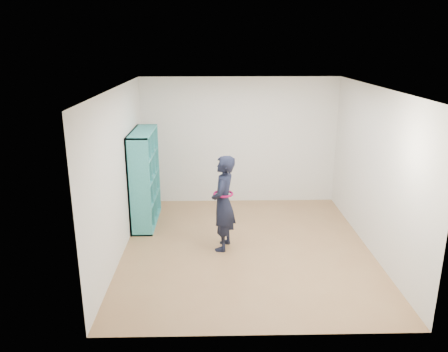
{
  "coord_description": "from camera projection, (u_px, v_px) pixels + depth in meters",
  "views": [
    {
      "loc": [
        -0.52,
        -6.52,
        3.24
      ],
      "look_at": [
        -0.36,
        0.3,
        1.15
      ],
      "focal_mm": 35.0,
      "sensor_mm": 36.0,
      "label": 1
    }
  ],
  "objects": [
    {
      "name": "bookshelf",
      "position": [
        143.0,
        179.0,
        7.98
      ],
      "size": [
        0.38,
        1.31,
        1.74
      ],
      "color": "teal",
      "rests_on": "floor"
    },
    {
      "name": "ceiling",
      "position": [
        249.0,
        88.0,
        6.44
      ],
      "size": [
        4.5,
        4.5,
        0.0
      ],
      "primitive_type": "plane",
      "color": "white",
      "rests_on": "wall_back"
    },
    {
      "name": "wall_left",
      "position": [
        119.0,
        173.0,
        6.77
      ],
      "size": [
        0.02,
        4.5,
        2.6
      ],
      "primitive_type": "cube",
      "color": "silver",
      "rests_on": "floor"
    },
    {
      "name": "wall_back",
      "position": [
        239.0,
        141.0,
        8.97
      ],
      "size": [
        4.0,
        0.02,
        2.6
      ],
      "primitive_type": "cube",
      "color": "silver",
      "rests_on": "floor"
    },
    {
      "name": "wall_front",
      "position": [
        263.0,
        232.0,
        4.67
      ],
      "size": [
        4.0,
        0.02,
        2.6
      ],
      "primitive_type": "cube",
      "color": "silver",
      "rests_on": "floor"
    },
    {
      "name": "floor",
      "position": [
        246.0,
        248.0,
        7.2
      ],
      "size": [
        4.5,
        4.5,
        0.0
      ],
      "primitive_type": "plane",
      "color": "#946943",
      "rests_on": "ground"
    },
    {
      "name": "wall_right",
      "position": [
        374.0,
        171.0,
        6.86
      ],
      "size": [
        0.02,
        4.5,
        2.6
      ],
      "primitive_type": "cube",
      "color": "silver",
      "rests_on": "floor"
    },
    {
      "name": "person",
      "position": [
        223.0,
        203.0,
        6.97
      ],
      "size": [
        0.5,
        0.64,
        1.57
      ],
      "rotation": [
        0.0,
        0.0,
        -1.81
      ],
      "color": "black",
      "rests_on": "floor"
    },
    {
      "name": "smartphone",
      "position": [
        217.0,
        195.0,
        7.05
      ],
      "size": [
        0.03,
        0.1,
        0.13
      ],
      "rotation": [
        0.39,
        0.0,
        -0.19
      ],
      "color": "silver",
      "rests_on": "person"
    }
  ]
}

